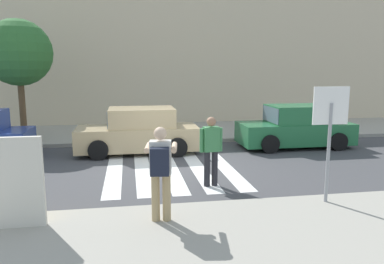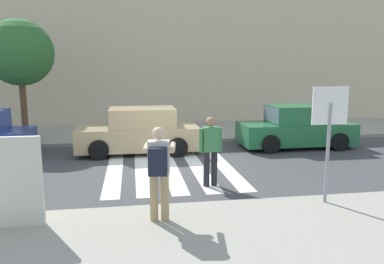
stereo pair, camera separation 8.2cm
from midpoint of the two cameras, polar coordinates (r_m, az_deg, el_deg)
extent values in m
plane|color=#424244|center=(10.93, -3.51, -5.61)|extent=(120.00, 120.00, 0.00)
cube|color=#9E998C|center=(16.76, -5.73, -0.02)|extent=(60.00, 4.80, 0.14)
cube|color=beige|center=(20.93, -6.76, 11.89)|extent=(56.00, 4.00, 7.42)
cube|color=silver|center=(11.08, -11.92, -5.58)|extent=(0.44, 5.20, 0.01)
cube|color=silver|center=(11.07, -7.76, -5.46)|extent=(0.44, 5.20, 0.01)
cube|color=silver|center=(11.12, -3.62, -5.32)|extent=(0.44, 5.20, 0.01)
cube|color=silver|center=(11.23, 0.46, -5.15)|extent=(0.44, 5.20, 0.01)
cube|color=silver|center=(11.39, 4.44, -4.97)|extent=(0.44, 5.20, 0.01)
cylinder|color=gray|center=(8.11, 19.79, -3.09)|extent=(0.07, 0.07, 2.05)
cube|color=white|center=(7.97, 20.14, 3.80)|extent=(0.76, 0.03, 0.76)
cube|color=red|center=(7.99, 20.08, 3.81)|extent=(0.66, 0.02, 0.66)
cylinder|color=tan|center=(6.88, -5.92, -9.87)|extent=(0.15, 0.15, 0.88)
cylinder|color=tan|center=(6.87, -4.23, -9.88)|extent=(0.15, 0.15, 0.88)
cube|color=silver|center=(6.67, -5.17, -3.87)|extent=(0.41, 0.29, 0.60)
sphere|color=beige|center=(6.58, -5.23, -0.23)|extent=(0.23, 0.23, 0.23)
cylinder|color=beige|center=(6.87, -7.07, -2.34)|extent=(0.18, 0.59, 0.10)
cylinder|color=beige|center=(6.84, -3.06, -2.34)|extent=(0.18, 0.59, 0.10)
cube|color=black|center=(7.02, -4.98, -1.80)|extent=(0.15, 0.12, 0.10)
cube|color=black|center=(6.45, -5.30, -4.52)|extent=(0.35, 0.24, 0.48)
cylinder|color=#232328|center=(9.23, 2.04, -5.64)|extent=(0.15, 0.15, 0.88)
cylinder|color=#232328|center=(9.29, 3.22, -5.55)|extent=(0.15, 0.15, 0.88)
cube|color=#3D844C|center=(9.09, 2.67, -1.09)|extent=(0.40, 0.28, 0.60)
sphere|color=#A37556|center=(9.02, 2.69, 1.59)|extent=(0.23, 0.23, 0.23)
cylinder|color=#3D844C|center=(9.03, 1.22, -1.29)|extent=(0.10, 0.10, 0.58)
cylinder|color=#3D844C|center=(9.17, 4.09, -1.14)|extent=(0.10, 0.10, 0.58)
cylinder|color=black|center=(14.45, -25.69, -1.49)|extent=(0.64, 0.22, 0.64)
cube|color=tan|center=(13.00, -8.45, -0.84)|extent=(4.10, 1.70, 0.76)
cube|color=tan|center=(12.90, -7.86, 2.24)|extent=(2.20, 1.56, 0.64)
cube|color=slate|center=(12.91, -12.61, 2.10)|extent=(0.10, 1.50, 0.54)
cube|color=slate|center=(12.96, -3.57, 2.35)|extent=(0.10, 1.50, 0.51)
cylinder|color=black|center=(12.25, -14.29, -2.68)|extent=(0.64, 0.22, 0.64)
cylinder|color=black|center=(13.91, -13.75, -1.20)|extent=(0.64, 0.22, 0.64)
cylinder|color=black|center=(12.30, -2.40, -2.34)|extent=(0.64, 0.22, 0.64)
cylinder|color=black|center=(13.95, -3.28, -0.90)|extent=(0.64, 0.22, 0.64)
cube|color=#236B3D|center=(14.31, 15.17, -0.12)|extent=(4.10, 1.70, 0.76)
cube|color=#236B3D|center=(14.27, 15.85, 2.67)|extent=(2.20, 1.56, 0.64)
cube|color=slate|center=(13.85, 11.84, 2.63)|extent=(0.10, 1.50, 0.54)
cube|color=slate|center=(14.71, 19.26, 2.70)|extent=(0.10, 1.50, 0.51)
cylinder|color=black|center=(13.08, 11.62, -1.80)|extent=(0.64, 0.22, 0.64)
cylinder|color=black|center=(14.65, 9.23, -0.51)|extent=(0.64, 0.22, 0.64)
cylinder|color=black|center=(14.19, 21.24, -1.37)|extent=(0.64, 0.22, 0.64)
cylinder|color=black|center=(15.65, 18.07, -0.21)|extent=(0.64, 0.22, 0.64)
cylinder|color=brown|center=(15.97, -24.57, 3.59)|extent=(0.24, 0.24, 2.57)
sphere|color=#2D662D|center=(15.91, -25.09, 10.92)|extent=(2.52, 2.52, 2.52)
cube|color=beige|center=(7.19, -26.24, -6.99)|extent=(1.10, 0.10, 1.60)
cube|color=#E5B74C|center=(7.24, -26.12, -6.87)|extent=(0.96, 0.02, 1.46)
camera|label=1|loc=(0.04, -90.22, -0.04)|focal=35.00mm
camera|label=2|loc=(0.04, 89.78, 0.04)|focal=35.00mm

